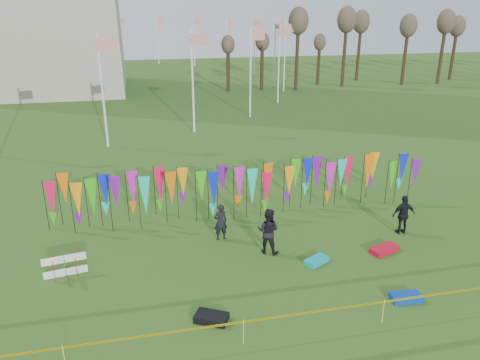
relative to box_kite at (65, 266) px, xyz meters
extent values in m
plane|color=#2D5618|center=(7.63, -3.15, -0.46)|extent=(160.00, 160.00, 0.00)
cylinder|color=white|center=(21.63, 44.85, 3.54)|extent=(0.16, 0.16, 8.00)
plane|color=red|center=(22.23, 44.85, 6.84)|extent=(1.40, 0.00, 1.40)
cylinder|color=white|center=(20.68, 52.10, 3.54)|extent=(0.16, 0.16, 8.00)
plane|color=red|center=(21.28, 52.10, 6.84)|extent=(1.40, 0.00, 1.40)
cylinder|color=white|center=(17.88, 58.85, 3.54)|extent=(0.16, 0.16, 8.00)
plane|color=red|center=(18.48, 58.85, 6.84)|extent=(1.40, 0.00, 1.40)
cylinder|color=white|center=(13.43, 64.65, 3.54)|extent=(0.16, 0.16, 8.00)
plane|color=red|center=(14.03, 64.65, 6.84)|extent=(1.40, 0.00, 1.40)
cylinder|color=white|center=(7.63, 69.10, 3.54)|extent=(0.16, 0.16, 8.00)
plane|color=red|center=(8.23, 69.10, 6.84)|extent=(1.40, 0.00, 1.40)
cylinder|color=white|center=(0.88, 71.90, 3.54)|extent=(0.16, 0.16, 8.00)
plane|color=red|center=(1.48, 71.90, 6.84)|extent=(1.40, 0.00, 1.40)
cylinder|color=white|center=(-6.37, 72.85, 3.54)|extent=(0.16, 0.16, 8.00)
plane|color=red|center=(-5.77, 72.85, 6.84)|extent=(1.40, 0.00, 1.40)
cylinder|color=white|center=(-13.61, 71.90, 3.54)|extent=(0.16, 0.16, 8.00)
plane|color=red|center=(-13.01, 71.90, 6.84)|extent=(1.40, 0.00, 1.40)
cylinder|color=white|center=(0.88, 17.81, 3.54)|extent=(0.16, 0.16, 8.00)
plane|color=red|center=(1.48, 17.81, 6.84)|extent=(1.40, 0.00, 1.40)
cylinder|color=white|center=(7.63, 20.60, 3.54)|extent=(0.16, 0.16, 8.00)
plane|color=red|center=(8.23, 20.60, 6.84)|extent=(1.40, 0.00, 1.40)
cylinder|color=white|center=(13.43, 25.05, 3.54)|extent=(0.16, 0.16, 8.00)
plane|color=red|center=(14.03, 25.05, 6.84)|extent=(1.40, 0.00, 1.40)
cylinder|color=white|center=(17.88, 30.85, 3.54)|extent=(0.16, 0.16, 8.00)
plane|color=red|center=(18.48, 30.85, 6.84)|extent=(1.40, 0.00, 1.40)
cylinder|color=white|center=(20.68, 37.61, 3.54)|extent=(0.16, 0.16, 8.00)
plane|color=red|center=(21.28, 37.61, 6.84)|extent=(1.40, 0.00, 1.40)
cylinder|color=black|center=(-1.37, 4.26, 0.80)|extent=(0.03, 0.03, 2.51)
cone|color=#FF0E4D|center=(-1.09, 4.26, 1.18)|extent=(0.64, 0.64, 1.60)
cylinder|color=black|center=(-0.75, 4.26, 0.80)|extent=(0.03, 0.03, 2.51)
cone|color=#FF6608|center=(-0.47, 4.26, 1.18)|extent=(0.64, 0.64, 1.60)
cylinder|color=black|center=(-0.13, 4.26, 0.80)|extent=(0.03, 0.03, 2.51)
cone|color=orange|center=(0.15, 4.26, 1.18)|extent=(0.64, 0.64, 1.60)
cylinder|color=black|center=(0.49, 4.26, 0.80)|extent=(0.03, 0.03, 2.51)
cone|color=#34B815|center=(0.77, 4.26, 1.18)|extent=(0.64, 0.64, 1.60)
cylinder|color=black|center=(1.12, 4.26, 0.80)|extent=(0.03, 0.03, 2.51)
cone|color=#0C1DDB|center=(1.40, 4.26, 1.18)|extent=(0.64, 0.64, 1.60)
cylinder|color=black|center=(1.74, 4.26, 0.80)|extent=(0.03, 0.03, 2.51)
cone|color=#75119A|center=(2.02, 4.26, 1.18)|extent=(0.64, 0.64, 1.60)
cylinder|color=black|center=(2.36, 4.26, 0.80)|extent=(0.03, 0.03, 2.51)
cone|color=#DF18BB|center=(2.64, 4.26, 1.18)|extent=(0.64, 0.64, 1.60)
cylinder|color=black|center=(2.98, 4.26, 0.80)|extent=(0.03, 0.03, 2.51)
cone|color=#0ED5A4|center=(3.26, 4.26, 1.18)|extent=(0.64, 0.64, 1.60)
cylinder|color=black|center=(3.60, 4.26, 0.80)|extent=(0.03, 0.03, 2.51)
cone|color=#FF0E4D|center=(3.88, 4.26, 1.18)|extent=(0.64, 0.64, 1.60)
cylinder|color=black|center=(4.22, 4.26, 0.80)|extent=(0.03, 0.03, 2.51)
cone|color=#FF6608|center=(4.50, 4.26, 1.18)|extent=(0.64, 0.64, 1.60)
cylinder|color=black|center=(4.84, 4.26, 0.80)|extent=(0.03, 0.03, 2.51)
cone|color=orange|center=(5.12, 4.26, 1.18)|extent=(0.64, 0.64, 1.60)
cylinder|color=black|center=(5.46, 4.26, 0.80)|extent=(0.03, 0.03, 2.51)
cone|color=#34B815|center=(5.74, 4.26, 1.18)|extent=(0.64, 0.64, 1.60)
cylinder|color=black|center=(6.08, 4.26, 0.80)|extent=(0.03, 0.03, 2.51)
cone|color=#0C1DDB|center=(6.36, 4.26, 1.18)|extent=(0.64, 0.64, 1.60)
cylinder|color=black|center=(6.70, 4.26, 0.80)|extent=(0.03, 0.03, 2.51)
cone|color=#75119A|center=(6.98, 4.26, 1.18)|extent=(0.64, 0.64, 1.60)
cylinder|color=black|center=(7.32, 4.26, 0.80)|extent=(0.03, 0.03, 2.51)
cone|color=#DF18BB|center=(7.60, 4.26, 1.18)|extent=(0.64, 0.64, 1.60)
cylinder|color=black|center=(7.94, 4.26, 0.80)|extent=(0.03, 0.03, 2.51)
cone|color=#0ED5A4|center=(8.22, 4.26, 1.18)|extent=(0.64, 0.64, 1.60)
cylinder|color=black|center=(8.56, 4.26, 0.80)|extent=(0.03, 0.03, 2.51)
cone|color=#FF0E4D|center=(8.84, 4.26, 1.18)|extent=(0.64, 0.64, 1.60)
cylinder|color=black|center=(9.18, 4.26, 0.80)|extent=(0.03, 0.03, 2.51)
cone|color=#FF6608|center=(9.46, 4.26, 1.18)|extent=(0.64, 0.64, 1.60)
cylinder|color=black|center=(9.81, 4.26, 0.80)|extent=(0.03, 0.03, 2.51)
cone|color=orange|center=(10.09, 4.26, 1.18)|extent=(0.64, 0.64, 1.60)
cylinder|color=black|center=(10.43, 4.26, 0.80)|extent=(0.03, 0.03, 2.51)
cone|color=#34B815|center=(10.71, 4.26, 1.18)|extent=(0.64, 0.64, 1.60)
cylinder|color=black|center=(11.05, 4.26, 0.80)|extent=(0.03, 0.03, 2.51)
cone|color=#0C1DDB|center=(11.33, 4.26, 1.18)|extent=(0.64, 0.64, 1.60)
cylinder|color=black|center=(11.67, 4.26, 0.80)|extent=(0.03, 0.03, 2.51)
cone|color=#75119A|center=(11.95, 4.26, 1.18)|extent=(0.64, 0.64, 1.60)
cylinder|color=black|center=(12.29, 4.26, 0.80)|extent=(0.03, 0.03, 2.51)
cone|color=#DF18BB|center=(12.57, 4.26, 1.18)|extent=(0.64, 0.64, 1.60)
cylinder|color=black|center=(12.91, 4.26, 0.80)|extent=(0.03, 0.03, 2.51)
cone|color=#0ED5A4|center=(13.19, 4.26, 1.18)|extent=(0.64, 0.64, 1.60)
cylinder|color=black|center=(13.53, 4.26, 0.80)|extent=(0.03, 0.03, 2.51)
cone|color=#FF0E4D|center=(13.81, 4.26, 1.18)|extent=(0.64, 0.64, 1.60)
cylinder|color=black|center=(14.15, 4.26, 0.80)|extent=(0.03, 0.03, 2.51)
cone|color=#FF6608|center=(14.43, 4.26, 1.18)|extent=(0.64, 0.64, 1.60)
cylinder|color=black|center=(14.77, 4.26, 0.80)|extent=(0.03, 0.03, 2.51)
cone|color=orange|center=(15.05, 4.26, 1.18)|extent=(0.64, 0.64, 1.60)
cylinder|color=black|center=(15.39, 4.26, 0.80)|extent=(0.03, 0.03, 2.51)
cone|color=#34B815|center=(15.67, 4.26, 1.18)|extent=(0.64, 0.64, 1.60)
cylinder|color=black|center=(16.01, 4.26, 0.80)|extent=(0.03, 0.03, 2.51)
cone|color=#0C1DDB|center=(16.29, 4.26, 1.18)|extent=(0.64, 0.64, 1.60)
cylinder|color=black|center=(16.63, 4.26, 0.80)|extent=(0.03, 0.03, 2.51)
cone|color=#75119A|center=(16.91, 4.26, 1.18)|extent=(0.64, 0.64, 1.60)
cube|color=yellow|center=(7.63, -5.25, 0.36)|extent=(26.00, 0.01, 0.08)
cylinder|color=#F1FD38|center=(0.63, -5.25, -0.01)|extent=(0.02, 0.02, 0.90)
cylinder|color=#F1FD38|center=(5.63, -5.25, -0.01)|extent=(0.02, 0.02, 0.90)
cylinder|color=#F1FD38|center=(10.63, -5.25, -0.01)|extent=(0.02, 0.02, 0.90)
cylinder|color=#3B2A1D|center=(13.63, 40.85, 2.74)|extent=(0.44, 0.44, 6.40)
ellipsoid|color=brown|center=(13.63, 40.85, 6.10)|extent=(1.92, 1.92, 2.56)
cylinder|color=#3B2A1D|center=(17.63, 40.85, 2.74)|extent=(0.44, 0.44, 6.40)
ellipsoid|color=brown|center=(17.63, 40.85, 6.10)|extent=(1.92, 1.92, 2.56)
cylinder|color=#3B2A1D|center=(21.63, 40.85, 2.74)|extent=(0.44, 0.44, 6.40)
ellipsoid|color=brown|center=(21.63, 40.85, 6.10)|extent=(1.92, 1.92, 2.56)
cylinder|color=#3B2A1D|center=(25.63, 40.85, 2.74)|extent=(0.44, 0.44, 6.40)
ellipsoid|color=brown|center=(25.63, 40.85, 6.10)|extent=(1.92, 1.92, 2.56)
cylinder|color=#3B2A1D|center=(29.63, 40.85, 2.74)|extent=(0.44, 0.44, 6.40)
ellipsoid|color=brown|center=(29.63, 40.85, 6.10)|extent=(1.92, 1.92, 2.56)
cylinder|color=#3B2A1D|center=(33.63, 40.85, 2.74)|extent=(0.44, 0.44, 6.40)
ellipsoid|color=brown|center=(33.63, 40.85, 6.10)|extent=(1.92, 1.92, 2.56)
cylinder|color=#3B2A1D|center=(37.63, 40.85, 2.74)|extent=(0.44, 0.44, 6.40)
ellipsoid|color=brown|center=(37.63, 40.85, 6.10)|extent=(1.92, 1.92, 2.56)
cylinder|color=#3B2A1D|center=(41.63, 40.85, 2.74)|extent=(0.44, 0.44, 6.40)
ellipsoid|color=brown|center=(41.63, 40.85, 6.10)|extent=(1.92, 1.92, 2.56)
cylinder|color=#3B2A1D|center=(45.63, 40.85, 2.74)|extent=(0.44, 0.44, 6.40)
ellipsoid|color=brown|center=(45.63, 40.85, 6.10)|extent=(1.92, 1.92, 2.56)
cylinder|color=#3B2A1D|center=(49.63, 40.85, 2.74)|extent=(0.44, 0.44, 6.40)
cylinder|color=#B40D24|center=(-0.40, -0.40, 0.00)|extent=(0.02, 0.02, 0.91)
cylinder|color=#B40D24|center=(0.40, -0.40, 0.00)|extent=(0.02, 0.02, 0.91)
cylinder|color=#B40D24|center=(-0.40, 0.40, 0.00)|extent=(0.02, 0.02, 0.91)
cylinder|color=#B40D24|center=(0.40, 0.40, 0.00)|extent=(0.02, 0.02, 0.91)
imported|color=black|center=(6.35, 1.67, 0.39)|extent=(0.68, 0.54, 1.68)
imported|color=black|center=(8.07, 0.10, 0.53)|extent=(1.13, 1.01, 1.97)
imported|color=black|center=(14.51, 0.47, 0.46)|extent=(1.09, 0.65, 1.83)
cube|color=#0CB0BE|center=(9.76, -1.18, -0.35)|extent=(1.13, 0.93, 0.20)
cube|color=#0B3EB7|center=(11.90, -4.27, -0.34)|extent=(1.12, 0.66, 0.22)
cube|color=red|center=(12.87, -0.96, -0.34)|extent=(1.39, 0.98, 0.23)
cube|color=black|center=(5.01, -3.92, -0.33)|extent=(1.23, 1.05, 0.25)
camera|label=1|loc=(3.13, -16.61, 9.30)|focal=35.00mm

